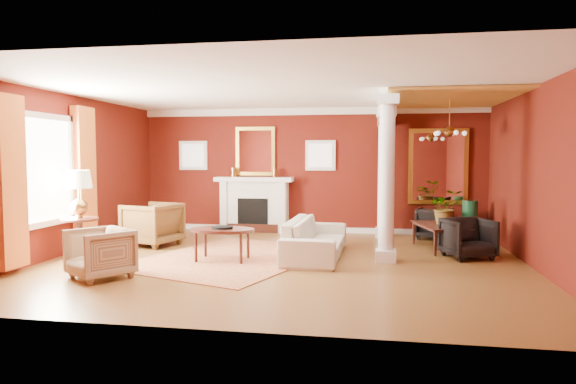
% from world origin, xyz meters
% --- Properties ---
extents(ground, '(8.00, 8.00, 0.00)m').
position_xyz_m(ground, '(0.00, 0.00, 0.00)').
color(ground, brown).
rests_on(ground, ground).
extents(room_shell, '(8.04, 7.04, 2.92)m').
position_xyz_m(room_shell, '(0.00, 0.00, 2.02)').
color(room_shell, '#52100B').
rests_on(room_shell, ground).
extents(fireplace, '(1.85, 0.42, 1.29)m').
position_xyz_m(fireplace, '(-1.30, 3.32, 0.65)').
color(fireplace, white).
rests_on(fireplace, ground).
extents(overmantel_mirror, '(0.95, 0.07, 1.15)m').
position_xyz_m(overmantel_mirror, '(-1.30, 3.45, 1.90)').
color(overmantel_mirror, gold).
rests_on(overmantel_mirror, fireplace).
extents(flank_window_left, '(0.70, 0.07, 0.70)m').
position_xyz_m(flank_window_left, '(-2.85, 3.46, 1.80)').
color(flank_window_left, white).
rests_on(flank_window_left, room_shell).
extents(flank_window_right, '(0.70, 0.07, 0.70)m').
position_xyz_m(flank_window_right, '(0.25, 3.46, 1.80)').
color(flank_window_right, white).
rests_on(flank_window_right, room_shell).
extents(left_window, '(0.21, 2.55, 2.60)m').
position_xyz_m(left_window, '(-3.89, -0.60, 1.42)').
color(left_window, white).
rests_on(left_window, room_shell).
extents(column_front, '(0.36, 0.36, 2.80)m').
position_xyz_m(column_front, '(1.70, 0.30, 1.43)').
color(column_front, white).
rests_on(column_front, ground).
extents(column_back, '(0.36, 0.36, 2.80)m').
position_xyz_m(column_back, '(1.70, 3.00, 1.43)').
color(column_back, white).
rests_on(column_back, ground).
extents(header_beam, '(0.30, 3.20, 0.32)m').
position_xyz_m(header_beam, '(1.70, 1.90, 2.62)').
color(header_beam, white).
rests_on(header_beam, column_front).
extents(amber_ceiling, '(2.30, 3.40, 0.04)m').
position_xyz_m(amber_ceiling, '(2.85, 1.75, 2.87)').
color(amber_ceiling, gold).
rests_on(amber_ceiling, room_shell).
extents(dining_mirror, '(1.30, 0.07, 1.70)m').
position_xyz_m(dining_mirror, '(2.90, 3.45, 1.55)').
color(dining_mirror, gold).
rests_on(dining_mirror, room_shell).
extents(chandelier, '(0.60, 0.62, 0.75)m').
position_xyz_m(chandelier, '(2.90, 1.80, 2.25)').
color(chandelier, '#A27433').
rests_on(chandelier, room_shell).
extents(crown_trim, '(8.00, 0.08, 0.16)m').
position_xyz_m(crown_trim, '(0.00, 3.46, 2.82)').
color(crown_trim, white).
rests_on(crown_trim, room_shell).
extents(base_trim, '(8.00, 0.08, 0.12)m').
position_xyz_m(base_trim, '(0.00, 3.46, 0.06)').
color(base_trim, white).
rests_on(base_trim, ground).
extents(rug, '(3.68, 4.22, 0.01)m').
position_xyz_m(rug, '(-0.94, 0.15, 0.01)').
color(rug, maroon).
rests_on(rug, ground).
extents(sofa, '(0.73, 2.33, 0.90)m').
position_xyz_m(sofa, '(0.48, 0.48, 0.45)').
color(sofa, beige).
rests_on(sofa, ground).
extents(armchair_leopard, '(1.10, 1.14, 0.95)m').
position_xyz_m(armchair_leopard, '(-2.86, 1.10, 0.47)').
color(armchair_leopard, black).
rests_on(armchair_leopard, ground).
extents(armchair_stripe, '(1.06, 1.05, 0.81)m').
position_xyz_m(armchair_stripe, '(-2.45, -1.61, 0.40)').
color(armchair_stripe, tan).
rests_on(armchair_stripe, ground).
extents(coffee_table, '(1.11, 1.11, 0.56)m').
position_xyz_m(coffee_table, '(-1.04, -0.11, 0.51)').
color(coffee_table, black).
rests_on(coffee_table, ground).
extents(coffee_book, '(0.14, 0.08, 0.21)m').
position_xyz_m(coffee_book, '(-1.10, -0.11, 0.66)').
color(coffee_book, black).
rests_on(coffee_book, coffee_table).
extents(side_table, '(0.62, 0.62, 1.54)m').
position_xyz_m(side_table, '(-3.50, -0.41, 1.04)').
color(side_table, black).
rests_on(side_table, ground).
extents(dining_table, '(0.79, 1.45, 0.77)m').
position_xyz_m(dining_table, '(2.77, 1.60, 0.38)').
color(dining_table, black).
rests_on(dining_table, ground).
extents(dining_chair_near, '(0.94, 0.92, 0.77)m').
position_xyz_m(dining_chair_near, '(3.12, 0.81, 0.39)').
color(dining_chair_near, black).
rests_on(dining_chair_near, ground).
extents(dining_chair_far, '(0.86, 0.83, 0.74)m').
position_xyz_m(dining_chair_far, '(2.78, 2.91, 0.37)').
color(dining_chair_far, black).
rests_on(dining_chair_far, ground).
extents(green_urn, '(0.36, 0.36, 0.86)m').
position_xyz_m(green_urn, '(3.50, 2.83, 0.34)').
color(green_urn, '#144023').
rests_on(green_urn, ground).
extents(potted_plant, '(0.74, 0.79, 0.51)m').
position_xyz_m(potted_plant, '(2.84, 1.68, 1.02)').
color(potted_plant, '#26591E').
rests_on(potted_plant, dining_table).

